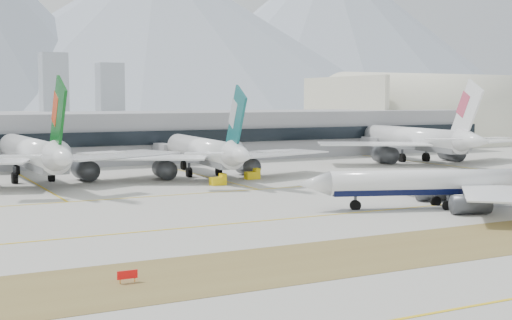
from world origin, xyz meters
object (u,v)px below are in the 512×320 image
widebody_cathay (205,153)px  widebody_china_air (417,140)px  widebody_eva (34,155)px  hangar (428,143)px  taxiing_airliner (447,183)px  terminal (82,137)px

widebody_cathay → widebody_china_air: 73.99m
widebody_eva → widebody_cathay: 40.47m
widebody_china_air → hangar: (64.59, 68.91, -6.48)m
taxiing_airliner → terminal: bearing=-55.0°
widebody_eva → widebody_china_air: 113.55m
widebody_eva → hangar: bearing=-70.1°
widebody_china_air → terminal: 102.33m
terminal → hangar: 156.05m
widebody_china_air → terminal: widebody_china_air is taller
terminal → widebody_cathay: bearing=-73.9°
taxiing_airliner → hangar: hangar is taller
widebody_china_air → terminal: size_ratio=0.25×
widebody_eva → hangar: hangar is taller
widebody_cathay → hangar: bearing=-55.3°
hangar → widebody_eva: bearing=-158.3°
widebody_china_air → hangar: bearing=-36.0°
widebody_cathay → hangar: size_ratio=0.69×
taxiing_airliner → widebody_china_air: bearing=-107.7°
widebody_eva → terminal: (23.57, 50.73, 1.06)m
widebody_cathay → terminal: size_ratio=0.23×
widebody_eva → widebody_cathay: widebody_eva is taller
widebody_cathay → widebody_eva: bearing=86.7°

